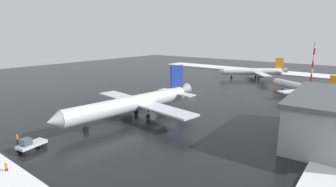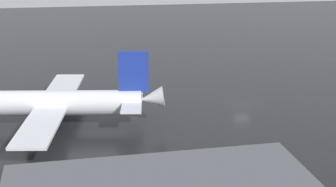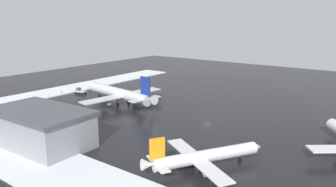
# 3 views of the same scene
# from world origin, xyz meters

# --- Properties ---
(ground_plane) EXTENTS (240.00, 240.00, 0.00)m
(ground_plane) POSITION_xyz_m (0.00, 0.00, 0.00)
(ground_plane) COLOR black
(airplane_foreground_jet) EXTENTS (38.56, 32.14, 11.46)m
(airplane_foreground_jet) POSITION_xyz_m (-32.78, -5.14, 3.79)
(airplane_foreground_jet) COLOR silver
(airplane_foreground_jet) RESTS_ON ground_plane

